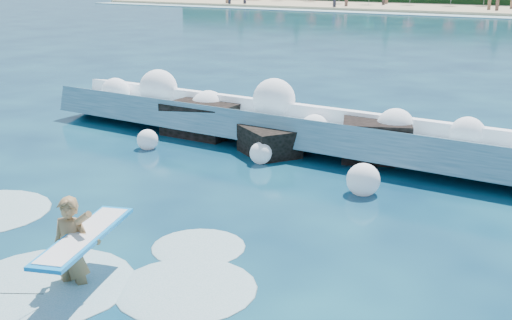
% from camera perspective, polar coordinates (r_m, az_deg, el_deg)
% --- Properties ---
extents(ground, '(200.00, 200.00, 0.00)m').
position_cam_1_polar(ground, '(13.13, -10.38, -6.09)').
color(ground, '#07213F').
rests_on(ground, ground).
extents(breaking_wave, '(17.04, 2.70, 1.47)m').
position_cam_1_polar(breaking_wave, '(19.06, 3.26, 2.91)').
color(breaking_wave, teal).
rests_on(breaking_wave, ground).
extents(rock_cluster, '(7.93, 3.20, 1.27)m').
position_cam_1_polar(rock_cluster, '(18.83, 1.48, 2.42)').
color(rock_cluster, black).
rests_on(rock_cluster, ground).
extents(surfer_with_board, '(1.43, 2.99, 1.85)m').
position_cam_1_polar(surfer_with_board, '(10.83, -15.84, -7.56)').
color(surfer_with_board, '#9A7348').
rests_on(surfer_with_board, ground).
extents(wave_spray, '(14.68, 4.26, 1.92)m').
position_cam_1_polar(wave_spray, '(19.18, 1.16, 4.26)').
color(wave_spray, white).
rests_on(wave_spray, ground).
extents(surf_foam, '(9.36, 5.48, 0.15)m').
position_cam_1_polar(surf_foam, '(12.19, -18.11, -8.50)').
color(surf_foam, silver).
rests_on(surf_foam, ground).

